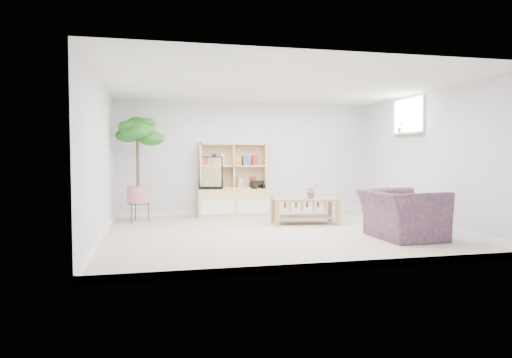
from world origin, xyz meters
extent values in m
cube|color=#B9AE88|center=(0.00, 0.00, 0.00)|extent=(5.50, 5.00, 0.01)
cube|color=white|center=(0.00, 0.00, 2.40)|extent=(5.50, 5.00, 0.01)
cube|color=silver|center=(0.00, 2.50, 1.20)|extent=(5.50, 0.01, 2.40)
cube|color=silver|center=(0.00, -2.50, 1.20)|extent=(5.50, 0.01, 2.40)
cube|color=silver|center=(-2.75, 0.00, 1.20)|extent=(0.01, 5.00, 2.40)
cube|color=silver|center=(2.75, 0.00, 1.20)|extent=(0.01, 5.00, 2.40)
cube|color=white|center=(2.67, 0.60, 1.68)|extent=(0.14, 1.00, 0.04)
imported|color=#236D26|center=(0.85, 0.73, 0.60)|extent=(0.26, 0.24, 0.24)
imported|color=navy|center=(1.72, -0.90, 0.42)|extent=(1.04, 1.18, 0.84)
imported|color=#135113|center=(2.67, 0.80, 1.81)|extent=(0.15, 0.14, 0.22)
camera|label=1|loc=(-1.98, -7.15, 1.28)|focal=32.00mm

